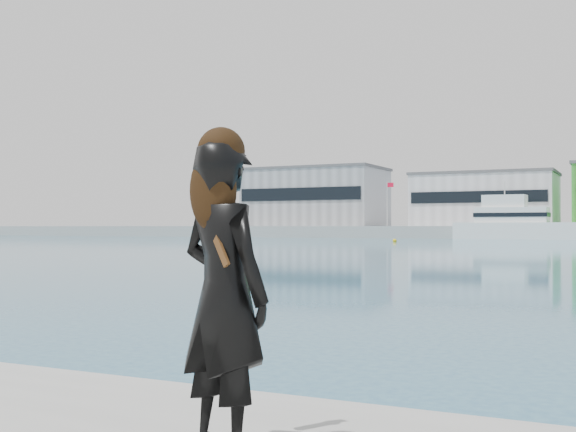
# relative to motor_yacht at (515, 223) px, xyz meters

# --- Properties ---
(warehouse_grey_left) EXTENTS (26.52, 16.36, 11.50)m
(warehouse_grey_left) POSITION_rel_motor_yacht_xyz_m (-40.75, 17.68, 5.27)
(warehouse_grey_left) COLOR gray
(warehouse_grey_left) RESTS_ON far_quay
(warehouse_white) EXTENTS (24.48, 15.35, 9.50)m
(warehouse_white) POSITION_rel_motor_yacht_xyz_m (-7.75, 17.68, 4.27)
(warehouse_white) COLOR silver
(warehouse_white) RESTS_ON far_quay
(flagpole_left) EXTENTS (1.28, 0.16, 8.00)m
(flagpole_left) POSITION_rel_motor_yacht_xyz_m (-23.66, 10.70, 4.05)
(flagpole_left) COLOR silver
(flagpole_left) RESTS_ON far_quay
(motor_yacht) EXTENTS (19.05, 5.64, 8.84)m
(motor_yacht) POSITION_rel_motor_yacht_xyz_m (0.00, 0.00, 0.00)
(motor_yacht) COLOR white
(motor_yacht) RESTS_ON ground
(buoy_far) EXTENTS (0.50, 0.50, 0.50)m
(buoy_far) POSITION_rel_motor_yacht_xyz_m (-10.54, -27.00, -2.49)
(buoy_far) COLOR yellow
(buoy_far) RESTS_ON ground
(woman) EXTENTS (0.63, 0.51, 1.57)m
(woman) POSITION_rel_motor_yacht_xyz_m (14.80, -110.51, -0.89)
(woman) COLOR black
(woman) RESTS_ON near_quay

